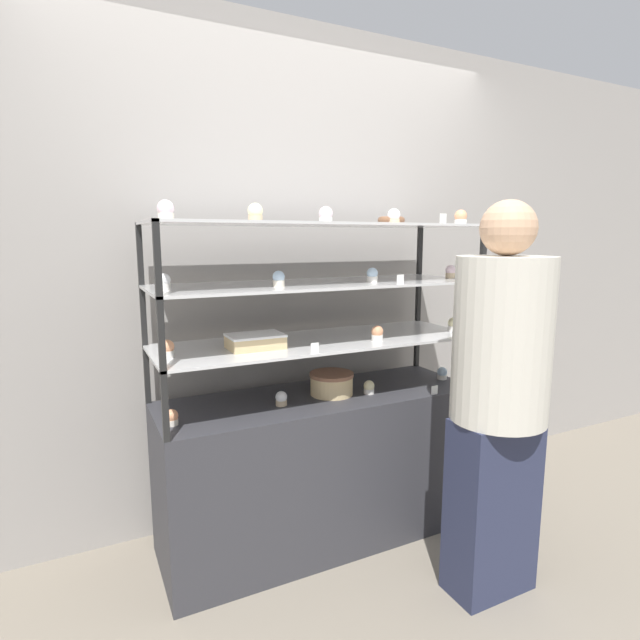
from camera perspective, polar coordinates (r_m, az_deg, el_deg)
The scene contains 30 objects.
ground_plane at distance 2.78m, azimuth -0.00°, elevation -23.35°, with size 20.00×20.00×0.00m, color gray.
back_wall at distance 2.72m, azimuth -3.82°, elevation 5.07°, with size 8.00×0.05×2.60m.
display_base at distance 2.60m, azimuth -0.00°, elevation -16.41°, with size 1.56×0.52×0.75m.
display_riser_lower at distance 2.39m, azimuth -0.00°, elevation -2.60°, with size 1.56×0.52×0.27m.
display_riser_middle at distance 2.35m, azimuth -0.00°, elevation 3.96°, with size 1.56×0.52×0.27m.
display_riser_upper at distance 2.34m, azimuth -0.00°, elevation 10.67°, with size 1.56×0.52×0.27m.
layer_cake_centerpiece at distance 2.45m, azimuth 1.33°, elevation -7.26°, with size 0.22×0.22×0.11m.
sheet_cake_frosted at distance 2.22m, azimuth -7.40°, elevation -2.41°, with size 0.24×0.16×0.06m.
cupcake_0 at distance 2.16m, azimuth -16.60°, elevation -10.64°, with size 0.05×0.05×0.07m.
cupcake_1 at distance 2.31m, azimuth -4.45°, elevation -8.95°, with size 0.05×0.05×0.07m.
cupcake_2 at distance 2.48m, azimuth 5.62°, elevation -7.66°, with size 0.05×0.05×0.07m.
cupcake_3 at distance 2.80m, azimuth 13.79°, elevation -5.95°, with size 0.05×0.05×0.07m.
price_tag_0 at distance 2.52m, azimuth 12.96°, elevation -7.82°, with size 0.04×0.00×0.04m.
cupcake_4 at distance 2.13m, azimuth -17.05°, elevation -3.17°, with size 0.06×0.06×0.07m.
cupcake_5 at distance 2.38m, azimuth 6.56°, elevation -1.52°, with size 0.06×0.06×0.07m.
cupcake_6 at distance 2.70m, azimuth 15.01°, elevation -0.51°, with size 0.06×0.06×0.07m.
price_tag_1 at distance 2.11m, azimuth -0.60°, elevation -3.22°, with size 0.04×0.00×0.04m.
cupcake_7 at distance 2.08m, azimuth -17.41°, elevation 4.15°, with size 0.05×0.05×0.07m.
cupcake_8 at distance 2.16m, azimuth -4.75°, elevation 4.71°, with size 0.05×0.05×0.07m.
cupcake_9 at distance 2.39m, azimuth 5.99°, elevation 5.12°, with size 0.05×0.05×0.07m.
cupcake_10 at distance 2.69m, azimuth 14.70°, elevation 5.34°, with size 0.05×0.05×0.07m.
price_tag_2 at distance 2.29m, azimuth 9.16°, elevation 4.60°, with size 0.04×0.00×0.04m.
cupcake_11 at distance 1.98m, azimuth -17.23°, elevation 11.89°, with size 0.06×0.06×0.07m.
cupcake_12 at distance 2.09m, azimuth -7.41°, elevation 12.07°, with size 0.06×0.06×0.07m.
cupcake_13 at distance 2.29m, azimuth 0.63°, elevation 11.90°, with size 0.06×0.06×0.07m.
cupcake_14 at distance 2.47m, azimuth 8.43°, elevation 11.61°, with size 0.06×0.06×0.07m.
cupcake_15 at distance 2.65m, azimuth 15.78°, elevation 11.20°, with size 0.06×0.06×0.07m.
price_tag_3 at distance 2.42m, azimuth 13.89°, elevation 11.21°, with size 0.04×0.00×0.04m.
donut_glazed at distance 2.52m, azimuth 8.14°, elevation 11.21°, with size 0.13×0.13×0.04m.
customer_figure at distance 2.18m, azimuth 19.73°, elevation -7.78°, with size 0.38×0.38×1.65m.
Camera 1 is at (-1.04, -2.10, 1.50)m, focal length 28.00 mm.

